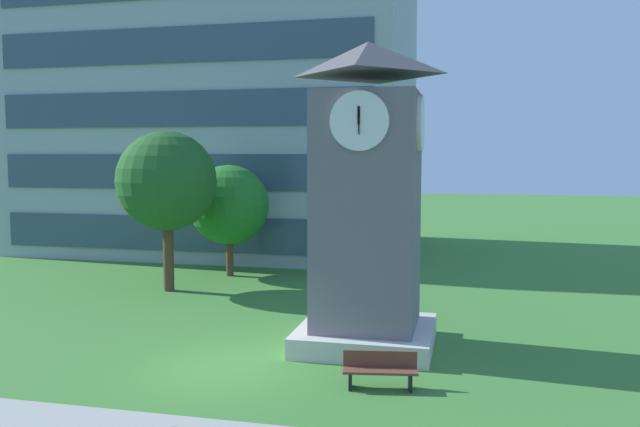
# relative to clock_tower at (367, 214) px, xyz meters

# --- Properties ---
(ground_plane) EXTENTS (160.00, 160.00, 0.00)m
(ground_plane) POSITION_rel_clock_tower_xyz_m (-3.31, -2.95, -3.91)
(ground_plane) COLOR #3D7A33
(office_building) EXTENTS (21.88, 14.22, 19.20)m
(office_building) POSITION_rel_clock_tower_xyz_m (-11.63, 18.97, 5.69)
(office_building) COLOR #9EA8B2
(office_building) RESTS_ON ground
(clock_tower) EXTENTS (3.92, 3.92, 8.88)m
(clock_tower) POSITION_rel_clock_tower_xyz_m (0.00, 0.00, 0.00)
(clock_tower) COLOR slate
(clock_tower) RESTS_ON ground
(park_bench) EXTENTS (1.85, 0.76, 0.88)m
(park_bench) POSITION_rel_clock_tower_xyz_m (0.86, -3.43, -3.45)
(park_bench) COLOR brown
(park_bench) RESTS_ON ground
(tree_by_building) EXTENTS (4.13, 4.13, 6.65)m
(tree_by_building) POSITION_rel_clock_tower_xyz_m (-9.24, 5.79, 0.65)
(tree_by_building) COLOR #513823
(tree_by_building) RESTS_ON ground
(tree_near_tower) EXTENTS (3.71, 3.71, 5.21)m
(tree_near_tower) POSITION_rel_clock_tower_xyz_m (-7.95, 9.48, -0.58)
(tree_near_tower) COLOR #513823
(tree_near_tower) RESTS_ON ground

